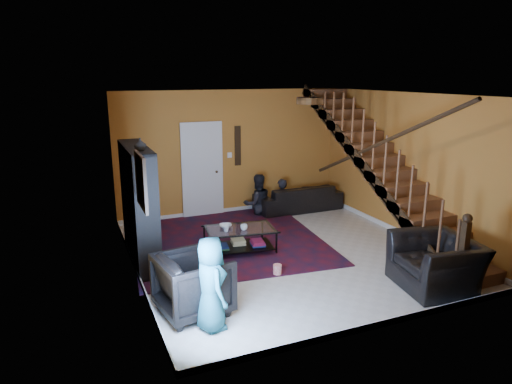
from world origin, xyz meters
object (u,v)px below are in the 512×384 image
bookshelf (140,207)px  armchair_left (193,284)px  sofa (298,198)px  armchair_right (436,263)px  coffee_table (240,239)px

bookshelf → armchair_left: bearing=-80.1°
sofa → armchair_left: bearing=45.8°
bookshelf → sofa: (3.90, 1.70, -0.67)m
armchair_right → coffee_table: bearing=-127.8°
bookshelf → coffee_table: 1.85m
armchair_right → coffee_table: armchair_right is taller
sofa → armchair_left: (-3.55, -3.74, 0.11)m
sofa → armchair_left: 5.16m
bookshelf → armchair_left: bookshelf is taller
sofa → coffee_table: (-2.22, -1.99, -0.03)m
armchair_left → bookshelf: bearing=0.7°
sofa → coffee_table: size_ratio=1.57×
bookshelf → sofa: 4.31m
armchair_left → armchair_right: size_ratio=0.76×
armchair_left → armchair_right: 3.61m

